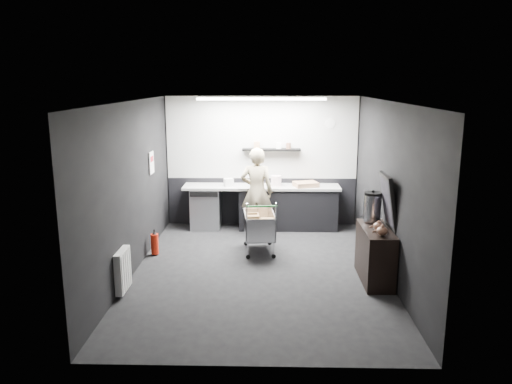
{
  "coord_description": "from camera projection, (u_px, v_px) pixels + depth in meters",
  "views": [
    {
      "loc": [
        0.14,
        -7.57,
        3.0
      ],
      "look_at": [
        -0.06,
        0.4,
        1.22
      ],
      "focal_mm": 35.0,
      "sensor_mm": 36.0,
      "label": 1
    }
  ],
  "objects": [
    {
      "name": "floating_shelf",
      "position": [
        271.0,
        150.0,
        10.24
      ],
      "size": [
        1.2,
        0.22,
        0.04
      ],
      "primitive_type": "cube",
      "color": "black",
      "rests_on": "wall_back"
    },
    {
      "name": "wall_clock",
      "position": [
        330.0,
        123.0,
        10.2
      ],
      "size": [
        0.2,
        0.03,
        0.2
      ],
      "primitive_type": "cylinder",
      "rotation": [
        1.57,
        0.0,
        0.0
      ],
      "color": "white",
      "rests_on": "wall_back"
    },
    {
      "name": "wall_right",
      "position": [
        389.0,
        190.0,
        7.7
      ],
      "size": [
        0.0,
        5.5,
        5.5
      ],
      "primitive_type": "plane",
      "rotation": [
        1.57,
        0.0,
        -1.57
      ],
      "color": "black",
      "rests_on": "floor"
    },
    {
      "name": "wall_front",
      "position": [
        254.0,
        247.0,
        5.07
      ],
      "size": [
        5.5,
        0.0,
        5.5
      ],
      "primitive_type": "plane",
      "rotation": [
        -1.57,
        0.0,
        0.0
      ],
      "color": "black",
      "rests_on": "floor"
    },
    {
      "name": "shopping_cart",
      "position": [
        259.0,
        227.0,
        8.87
      ],
      "size": [
        0.6,
        0.93,
        0.97
      ],
      "color": "silver",
      "rests_on": "floor"
    },
    {
      "name": "radiator",
      "position": [
        123.0,
        270.0,
        7.14
      ],
      "size": [
        0.1,
        0.5,
        0.6
      ],
      "primitive_type": "cube",
      "color": "white",
      "rests_on": "wall_left"
    },
    {
      "name": "fire_extinguisher",
      "position": [
        155.0,
        243.0,
        8.75
      ],
      "size": [
        0.14,
        0.14,
        0.45
      ],
      "color": "red",
      "rests_on": "floor"
    },
    {
      "name": "sideboard",
      "position": [
        376.0,
        247.0,
        7.6
      ],
      "size": [
        0.47,
        1.1,
        1.65
      ],
      "color": "black",
      "rests_on": "floor"
    },
    {
      "name": "wall_left",
      "position": [
        132.0,
        189.0,
        7.8
      ],
      "size": [
        0.0,
        5.5,
        5.5
      ],
      "primitive_type": "plane",
      "rotation": [
        1.57,
        0.0,
        1.57
      ],
      "color": "black",
      "rests_on": "floor"
    },
    {
      "name": "prep_counter",
      "position": [
        268.0,
        207.0,
        10.3
      ],
      "size": [
        3.2,
        0.61,
        0.9
      ],
      "color": "black",
      "rests_on": "floor"
    },
    {
      "name": "cardboard_box",
      "position": [
        306.0,
        184.0,
        10.13
      ],
      "size": [
        0.55,
        0.47,
        0.09
      ],
      "primitive_type": "cube",
      "rotation": [
        0.0,
        0.0,
        0.3
      ],
      "color": "#AA7E5B",
      "rests_on": "prep_counter"
    },
    {
      "name": "dado_panel",
      "position": [
        262.0,
        201.0,
        10.6
      ],
      "size": [
        3.95,
        0.02,
        1.0
      ],
      "primitive_type": "cube",
      "color": "black",
      "rests_on": "wall_back"
    },
    {
      "name": "pink_tub",
      "position": [
        276.0,
        181.0,
        10.18
      ],
      "size": [
        0.21,
        0.21,
        0.21
      ],
      "primitive_type": "cylinder",
      "color": "#F6D5D8",
      "rests_on": "prep_counter"
    },
    {
      "name": "wall_back",
      "position": [
        262.0,
        161.0,
        10.43
      ],
      "size": [
        5.5,
        0.0,
        5.5
      ],
      "primitive_type": "plane",
      "rotation": [
        1.57,
        0.0,
        0.0
      ],
      "color": "black",
      "rests_on": "floor"
    },
    {
      "name": "poster_red_band",
      "position": [
        152.0,
        159.0,
        9.01
      ],
      "size": [
        0.02,
        0.22,
        0.1
      ],
      "primitive_type": "cube",
      "color": "#B41626",
      "rests_on": "poster"
    },
    {
      "name": "poster",
      "position": [
        151.0,
        163.0,
        9.02
      ],
      "size": [
        0.02,
        0.3,
        0.4
      ],
      "primitive_type": "cube",
      "color": "white",
      "rests_on": "wall_left"
    },
    {
      "name": "floor",
      "position": [
        259.0,
        271.0,
        8.05
      ],
      "size": [
        5.5,
        5.5,
        0.0
      ],
      "primitive_type": "plane",
      "color": "black",
      "rests_on": "ground"
    },
    {
      "name": "kitchen_wall_panel",
      "position": [
        262.0,
        138.0,
        10.3
      ],
      "size": [
        3.95,
        0.02,
        1.7
      ],
      "primitive_type": "cube",
      "color": "beige",
      "rests_on": "wall_back"
    },
    {
      "name": "white_container",
      "position": [
        229.0,
        182.0,
        10.16
      ],
      "size": [
        0.22,
        0.2,
        0.16
      ],
      "primitive_type": "cube",
      "rotation": [
        0.0,
        0.0,
        0.39
      ],
      "color": "white",
      "rests_on": "prep_counter"
    },
    {
      "name": "ceiling_strip",
      "position": [
        261.0,
        99.0,
        9.27
      ],
      "size": [
        2.4,
        0.2,
        0.04
      ],
      "primitive_type": "cube",
      "color": "white",
      "rests_on": "ceiling"
    },
    {
      "name": "person",
      "position": [
        257.0,
        192.0,
        9.78
      ],
      "size": [
        0.67,
        0.48,
        1.75
      ],
      "primitive_type": "imported",
      "rotation": [
        0.0,
        0.0,
        3.05
      ],
      "color": "beige",
      "rests_on": "floor"
    },
    {
      "name": "ceiling",
      "position": [
        259.0,
        101.0,
        7.46
      ],
      "size": [
        5.5,
        5.5,
        0.0
      ],
      "primitive_type": "plane",
      "rotation": [
        3.14,
        0.0,
        0.0
      ],
      "color": "silver",
      "rests_on": "wall_back"
    }
  ]
}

